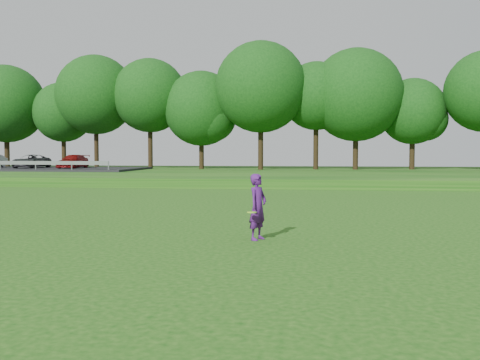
# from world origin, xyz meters

# --- Properties ---
(ground) EXTENTS (140.00, 140.00, 0.00)m
(ground) POSITION_xyz_m (0.00, 0.00, 0.00)
(ground) COLOR #12460D
(ground) RESTS_ON ground
(berm) EXTENTS (130.00, 30.00, 0.60)m
(berm) POSITION_xyz_m (0.00, 34.00, 0.30)
(berm) COLOR #12460D
(berm) RESTS_ON ground
(walking_path) EXTENTS (130.00, 1.60, 0.04)m
(walking_path) POSITION_xyz_m (0.00, 20.00, 0.02)
(walking_path) COLOR gray
(walking_path) RESTS_ON ground
(treeline) EXTENTS (104.00, 7.00, 15.00)m
(treeline) POSITION_xyz_m (0.00, 38.00, 8.10)
(treeline) COLOR #0D3B0E
(treeline) RESTS_ON berm
(parking_lot) EXTENTS (24.00, 9.00, 1.38)m
(parking_lot) POSITION_xyz_m (-23.64, 32.80, 1.00)
(parking_lot) COLOR black
(parking_lot) RESTS_ON berm
(woman) EXTENTS (0.62, 0.98, 1.67)m
(woman) POSITION_xyz_m (2.04, 0.76, 0.83)
(woman) COLOR #4D1769
(woman) RESTS_ON ground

